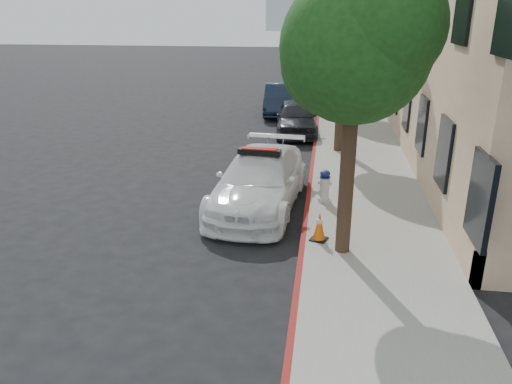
{
  "coord_description": "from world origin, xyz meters",
  "views": [
    {
      "loc": [
        2.44,
        -11.58,
        4.91
      ],
      "look_at": [
        0.93,
        -1.04,
        1.0
      ],
      "focal_mm": 35.0,
      "sensor_mm": 36.0,
      "label": 1
    }
  ],
  "objects": [
    {
      "name": "ground",
      "position": [
        0.0,
        0.0,
        0.0
      ],
      "size": [
        120.0,
        120.0,
        0.0
      ],
      "primitive_type": "plane",
      "color": "black",
      "rests_on": "ground"
    },
    {
      "name": "sidewalk",
      "position": [
        3.6,
        10.0,
        0.07
      ],
      "size": [
        3.2,
        50.0,
        0.15
      ],
      "primitive_type": "cube",
      "color": "gray",
      "rests_on": "ground"
    },
    {
      "name": "curb_strip",
      "position": [
        2.06,
        10.0,
        0.07
      ],
      "size": [
        0.12,
        50.0,
        0.15
      ],
      "primitive_type": "cube",
      "color": "maroon",
      "rests_on": "ground"
    },
    {
      "name": "building",
      "position": [
        9.2,
        15.0,
        5.0
      ],
      "size": [
        8.0,
        36.0,
        10.0
      ],
      "primitive_type": "cube",
      "color": "tan",
      "rests_on": "ground"
    },
    {
      "name": "tree_near",
      "position": [
        2.93,
        -2.01,
        4.27
      ],
      "size": [
        2.92,
        2.82,
        5.62
      ],
      "color": "black",
      "rests_on": "sidewalk"
    },
    {
      "name": "tree_mid",
      "position": [
        2.93,
        5.99,
        4.16
      ],
      "size": [
        2.77,
        2.64,
        5.43
      ],
      "color": "black",
      "rests_on": "sidewalk"
    },
    {
      "name": "tree_far",
      "position": [
        2.93,
        13.99,
        4.39
      ],
      "size": [
        3.1,
        3.0,
        5.81
      ],
      "color": "black",
      "rests_on": "sidewalk"
    },
    {
      "name": "police_car",
      "position": [
        0.8,
        0.57,
        0.73
      ],
      "size": [
        2.42,
        5.13,
        1.6
      ],
      "rotation": [
        0.0,
        0.0,
        -0.08
      ],
      "color": "white",
      "rests_on": "ground"
    },
    {
      "name": "parked_car_mid",
      "position": [
        1.2,
        8.91,
        0.69
      ],
      "size": [
        2.01,
        4.2,
        1.39
      ],
      "primitive_type": "imported",
      "rotation": [
        0.0,
        0.0,
        0.09
      ],
      "color": "#202329",
      "rests_on": "ground"
    },
    {
      "name": "parked_car_far",
      "position": [
        0.15,
        13.09,
        0.72
      ],
      "size": [
        1.84,
        4.49,
        1.45
      ],
      "primitive_type": "imported",
      "rotation": [
        0.0,
        0.0,
        0.07
      ],
      "color": "#131C31",
      "rests_on": "ground"
    },
    {
      "name": "fire_hydrant",
      "position": [
        2.48,
        0.81,
        0.57
      ],
      "size": [
        0.36,
        0.33,
        0.86
      ],
      "rotation": [
        0.0,
        0.0,
        -0.14
      ],
      "color": "silver",
      "rests_on": "sidewalk"
    },
    {
      "name": "traffic_cone",
      "position": [
        2.4,
        -1.56,
        0.47
      ],
      "size": [
        0.44,
        0.44,
        0.66
      ],
      "rotation": [
        0.0,
        0.0,
        -0.34
      ],
      "color": "black",
      "rests_on": "sidewalk"
    }
  ]
}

